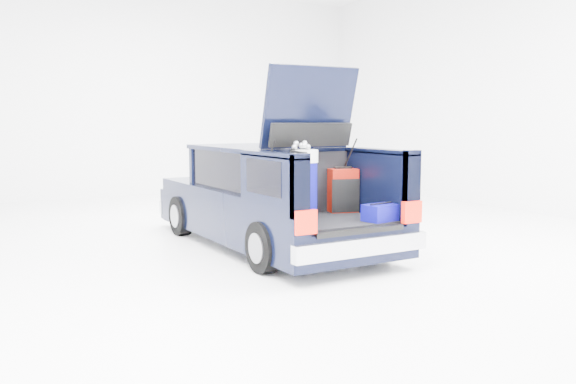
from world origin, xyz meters
TOP-DOWN VIEW (x-y plane):
  - ground at (0.00, 0.00)m, footprint 14.00×14.00m
  - car at (-0.00, 0.11)m, footprint 1.87×4.65m
  - red_suitcase at (0.50, -1.09)m, footprint 0.41×0.32m
  - black_golf_bag at (-0.31, -1.29)m, footprint 0.35×0.40m
  - blue_golf_bag at (-0.22, -1.33)m, footprint 0.35×0.35m
  - blue_duffel at (0.48, -1.90)m, footprint 0.45×0.33m

SIDE VIEW (x-z plane):
  - ground at x=0.00m, z-range 0.00..0.00m
  - car at x=0.00m, z-range -0.56..1.91m
  - blue_duffel at x=0.48m, z-range 0.59..0.81m
  - red_suitcase at x=0.50m, z-range 0.58..1.18m
  - black_golf_bag at x=-0.31m, z-range 0.55..1.50m
  - blue_golf_bag at x=-0.22m, z-range 0.55..1.51m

